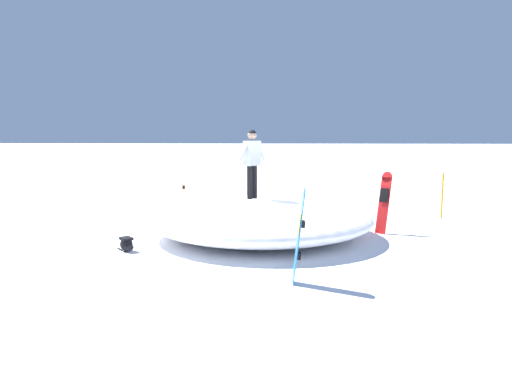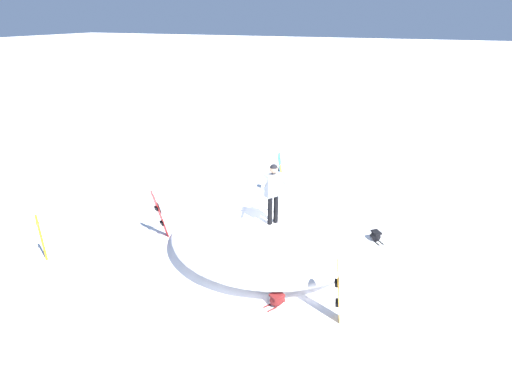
# 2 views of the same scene
# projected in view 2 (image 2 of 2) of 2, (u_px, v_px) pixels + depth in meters

# --- Properties ---
(ground) EXTENTS (240.00, 240.00, 0.00)m
(ground) POSITION_uv_depth(u_px,v_px,m) (274.00, 243.00, 12.24)
(ground) COLOR white
(snow_mound) EXTENTS (6.03, 5.63, 0.99)m
(snow_mound) POSITION_uv_depth(u_px,v_px,m) (267.00, 233.00, 11.83)
(snow_mound) COLOR white
(snow_mound) RESTS_ON ground
(snowboarder_standing) EXTENTS (0.70, 0.91, 1.80)m
(snowboarder_standing) POSITION_uv_depth(u_px,v_px,m) (273.00, 188.00, 10.92)
(snowboarder_standing) COLOR black
(snowboarder_standing) RESTS_ON snow_mound
(snowboard_primary_upright) EXTENTS (0.26, 0.33, 1.65)m
(snowboard_primary_upright) POSITION_uv_depth(u_px,v_px,m) (338.00, 289.00, 8.83)
(snowboard_primary_upright) COLOR orange
(snowboard_primary_upright) RESTS_ON ground
(snowboard_secondary_upright) EXTENTS (0.46, 0.48, 1.67)m
(snowboard_secondary_upright) POSITION_uv_depth(u_px,v_px,m) (159.00, 213.00, 12.21)
(snowboard_secondary_upright) COLOR red
(snowboard_secondary_upright) RESTS_ON ground
(snowboard_tertiary_upright) EXTENTS (0.23, 0.28, 1.74)m
(snowboard_tertiary_upright) POSITION_uv_depth(u_px,v_px,m) (281.00, 174.00, 15.10)
(snowboard_tertiary_upright) COLOR #2672BF
(snowboard_tertiary_upright) RESTS_ON ground
(backpack_near) EXTENTS (0.51, 0.52, 0.33)m
(backpack_near) POSITION_uv_depth(u_px,v_px,m) (376.00, 236.00, 12.33)
(backpack_near) COLOR black
(backpack_near) RESTS_ON ground
(backpack_far) EXTENTS (0.50, 0.59, 0.32)m
(backpack_far) POSITION_uv_depth(u_px,v_px,m) (277.00, 299.00, 9.57)
(backpack_far) COLOR maroon
(backpack_far) RESTS_ON ground
(trail_marker_pole) EXTENTS (0.10, 0.10, 1.45)m
(trail_marker_pole) POSITION_uv_depth(u_px,v_px,m) (41.00, 237.00, 11.09)
(trail_marker_pole) COLOR orange
(trail_marker_pole) RESTS_ON ground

